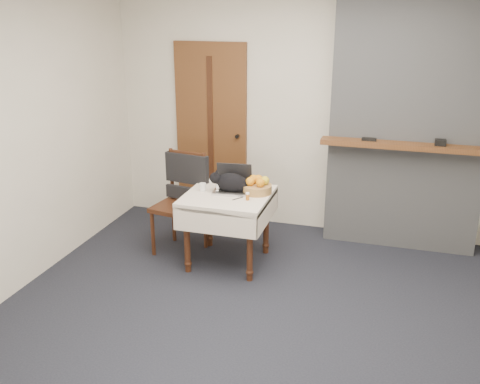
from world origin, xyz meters
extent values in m
plane|color=black|center=(0.00, 0.00, 0.00)|extent=(4.50, 4.50, 0.00)
cube|color=beige|center=(0.00, 2.00, 1.30)|extent=(4.50, 0.02, 2.60)
cube|color=beige|center=(-2.25, 0.00, 1.30)|extent=(0.02, 4.00, 2.60)
cube|color=brown|center=(-1.20, 1.98, 1.00)|extent=(0.82, 0.05, 2.00)
cube|color=#3D1D10|center=(-1.20, 1.95, 1.00)|extent=(0.06, 0.01, 1.70)
cylinder|color=black|center=(-0.88, 1.93, 1.00)|extent=(0.04, 0.06, 0.04)
cube|color=gray|center=(0.90, 1.85, 1.30)|extent=(1.50, 0.30, 2.60)
cube|color=brown|center=(0.90, 1.61, 1.10)|extent=(1.62, 0.18, 0.05)
cube|color=black|center=(0.55, 1.61, 1.14)|extent=(0.14, 0.04, 0.03)
cube|color=black|center=(1.20, 1.61, 1.16)|extent=(0.10, 0.07, 0.06)
cylinder|color=#3D1D10|center=(-0.96, 0.59, 0.32)|extent=(0.06, 0.06, 0.64)
sphere|color=#3D1D10|center=(-0.96, 0.59, 0.08)|extent=(0.07, 0.07, 0.07)
cylinder|color=#3D1D10|center=(-0.36, 0.59, 0.32)|extent=(0.06, 0.06, 0.64)
sphere|color=#3D1D10|center=(-0.36, 0.59, 0.08)|extent=(0.07, 0.07, 0.07)
cylinder|color=#3D1D10|center=(-0.96, 1.19, 0.32)|extent=(0.06, 0.06, 0.64)
sphere|color=#3D1D10|center=(-0.96, 1.19, 0.08)|extent=(0.07, 0.07, 0.07)
cylinder|color=#3D1D10|center=(-0.36, 1.19, 0.32)|extent=(0.06, 0.06, 0.64)
sphere|color=#3D1D10|center=(-0.36, 1.19, 0.08)|extent=(0.07, 0.07, 0.07)
cube|color=beige|center=(-0.66, 0.89, 0.67)|extent=(0.78, 0.78, 0.06)
cube|color=beige|center=(-0.66, 0.51, 0.56)|extent=(0.78, 0.01, 0.22)
cube|color=beige|center=(-0.66, 1.28, 0.56)|extent=(0.78, 0.01, 0.22)
cube|color=beige|center=(-1.04, 0.89, 0.56)|extent=(0.01, 0.78, 0.22)
cube|color=beige|center=(-0.27, 0.89, 0.56)|extent=(0.01, 0.78, 0.22)
cube|color=#B7B7BC|center=(-0.63, 0.94, 0.71)|extent=(0.36, 0.27, 0.02)
cube|color=black|center=(-0.63, 0.94, 0.72)|extent=(0.30, 0.19, 0.00)
cube|color=black|center=(-0.65, 1.08, 0.83)|extent=(0.34, 0.10, 0.23)
cube|color=#AECEFF|center=(-0.65, 1.08, 0.83)|extent=(0.31, 0.09, 0.21)
ellipsoid|color=black|center=(-0.64, 0.95, 0.79)|extent=(0.32, 0.23, 0.19)
ellipsoid|color=black|center=(-0.56, 0.97, 0.78)|extent=(0.18, 0.20, 0.15)
sphere|color=black|center=(-0.79, 0.92, 0.84)|extent=(0.13, 0.13, 0.11)
ellipsoid|color=white|center=(-0.82, 0.91, 0.81)|extent=(0.06, 0.06, 0.05)
ellipsoid|color=white|center=(-0.76, 0.92, 0.76)|extent=(0.06, 0.07, 0.07)
cone|color=black|center=(-0.77, 0.89, 0.89)|extent=(0.04, 0.05, 0.04)
cone|color=black|center=(-0.79, 0.95, 0.89)|extent=(0.04, 0.05, 0.04)
cylinder|color=black|center=(-0.48, 0.92, 0.72)|extent=(0.16, 0.05, 0.03)
sphere|color=white|center=(-0.76, 0.89, 0.72)|extent=(0.04, 0.04, 0.04)
sphere|color=white|center=(-0.77, 0.96, 0.72)|extent=(0.04, 0.04, 0.04)
cylinder|color=white|center=(-0.91, 0.91, 0.74)|extent=(0.07, 0.07, 0.07)
cylinder|color=#A25613|center=(-0.43, 0.79, 0.73)|extent=(0.03, 0.03, 0.06)
cylinder|color=white|center=(-0.43, 0.79, 0.76)|extent=(0.03, 0.03, 0.01)
cylinder|color=#A77C43|center=(-0.41, 1.00, 0.74)|extent=(0.28, 0.28, 0.08)
sphere|color=orange|center=(-0.46, 0.97, 0.82)|extent=(0.08, 0.08, 0.08)
sphere|color=orange|center=(-0.36, 0.96, 0.82)|extent=(0.08, 0.08, 0.08)
sphere|color=orange|center=(-0.41, 1.06, 0.82)|extent=(0.08, 0.08, 0.08)
sphere|color=yellow|center=(-0.34, 1.04, 0.82)|extent=(0.08, 0.08, 0.08)
sphere|color=orange|center=(-0.45, 1.05, 0.82)|extent=(0.08, 0.08, 0.08)
cube|color=black|center=(-0.49, 0.89, 0.70)|extent=(0.12, 0.10, 0.01)
cube|color=#3D1D10|center=(-1.20, 0.98, 0.48)|extent=(0.51, 0.51, 0.04)
cylinder|color=#3D1D10|center=(-1.42, 0.82, 0.24)|extent=(0.04, 0.04, 0.48)
cylinder|color=#3D1D10|center=(-1.04, 0.76, 0.24)|extent=(0.04, 0.04, 0.48)
cylinder|color=#3D1D10|center=(-1.36, 1.20, 0.24)|extent=(0.04, 0.04, 0.48)
cylinder|color=#3D1D10|center=(-0.98, 1.14, 0.24)|extent=(0.04, 0.04, 0.48)
cylinder|color=#3D1D10|center=(-1.36, 1.20, 0.74)|extent=(0.04, 0.04, 0.53)
cylinder|color=#3D1D10|center=(-0.98, 1.14, 0.74)|extent=(0.04, 0.04, 0.53)
cube|color=#3D1D10|center=(-1.17, 1.17, 0.85)|extent=(0.38, 0.09, 0.30)
cube|color=black|center=(-1.17, 1.16, 0.83)|extent=(0.47, 0.14, 0.30)
camera|label=1|loc=(0.80, -3.57, 2.38)|focal=40.00mm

